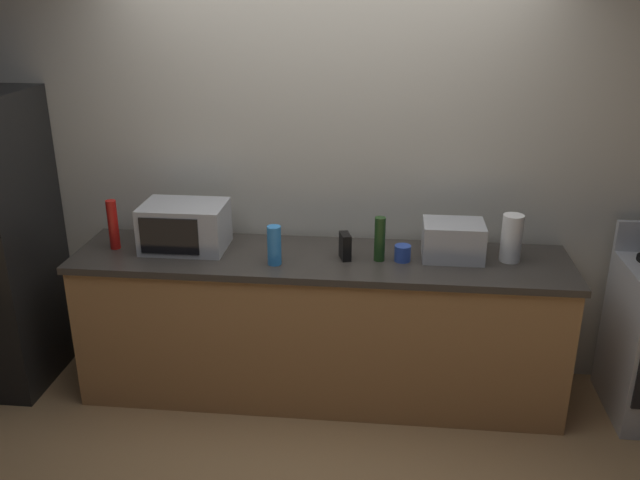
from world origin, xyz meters
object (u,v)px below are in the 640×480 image
object	(u,v)px
toaster_oven	(453,240)
bottle_spray_cleaner	(274,245)
microwave	(185,226)
bottle_wine	(380,239)
paper_towel_roll	(512,238)
bottle_hot_sauce	(113,225)
cordless_phone	(345,246)
mug_blue	(403,253)

from	to	relation	value
toaster_oven	bottle_spray_cleaner	xyz separation A→B (m)	(-0.99, -0.20, 0.01)
microwave	bottle_wine	size ratio (longest dim) A/B	1.89
paper_towel_roll	bottle_hot_sauce	distance (m)	2.28
bottle_wine	cordless_phone	bearing A→B (deg)	179.19
bottle_wine	paper_towel_roll	bearing A→B (deg)	5.51
toaster_oven	bottle_hot_sauce	xyz separation A→B (m)	(-1.96, -0.06, 0.04)
cordless_phone	bottle_hot_sauce	world-z (taller)	bottle_hot_sauce
bottle_wine	toaster_oven	bearing A→B (deg)	11.06
bottle_spray_cleaner	bottle_wine	bearing A→B (deg)	11.29
bottle_wine	mug_blue	size ratio (longest dim) A/B	2.78
microwave	bottle_wine	distance (m)	1.14
cordless_phone	mug_blue	distance (m)	0.32
paper_towel_roll	mug_blue	distance (m)	0.61
toaster_oven	mug_blue	xyz separation A→B (m)	(-0.28, -0.08, -0.06)
bottle_wine	microwave	bearing A→B (deg)	176.57
cordless_phone	bottle_wine	xyz separation A→B (m)	(0.19, -0.00, 0.05)
microwave	paper_towel_roll	size ratio (longest dim) A/B	1.78
microwave	mug_blue	distance (m)	1.27
bottle_spray_cleaner	mug_blue	world-z (taller)	bottle_spray_cleaner
bottle_wine	bottle_spray_cleaner	bearing A→B (deg)	-168.71
microwave	bottle_hot_sauce	xyz separation A→B (m)	(-0.41, -0.05, 0.01)
paper_towel_roll	bottle_wine	size ratio (longest dim) A/B	1.06
bottle_hot_sauce	toaster_oven	bearing A→B (deg)	1.74
cordless_phone	bottle_wine	bearing A→B (deg)	-17.73
bottle_spray_cleaner	mug_blue	bearing A→B (deg)	9.56
microwave	mug_blue	size ratio (longest dim) A/B	5.23
microwave	bottle_hot_sauce	bearing A→B (deg)	-173.46
microwave	bottle_hot_sauce	world-z (taller)	bottle_hot_sauce
toaster_oven	mug_blue	world-z (taller)	toaster_oven
toaster_oven	microwave	bearing A→B (deg)	-179.55
paper_towel_roll	mug_blue	bearing A→B (deg)	-173.67
bottle_hot_sauce	bottle_spray_cleaner	xyz separation A→B (m)	(0.97, -0.14, -0.04)
bottle_spray_cleaner	toaster_oven	bearing A→B (deg)	11.20
cordless_phone	bottle_spray_cleaner	distance (m)	0.40
cordless_phone	bottle_hot_sauce	bearing A→B (deg)	162.32
paper_towel_roll	mug_blue	size ratio (longest dim) A/B	2.94
toaster_oven	bottle_spray_cleaner	size ratio (longest dim) A/B	1.53
paper_towel_roll	bottle_spray_cleaner	xyz separation A→B (m)	(-1.31, -0.19, -0.02)
toaster_oven	bottle_wine	size ratio (longest dim) A/B	1.34
bottle_hot_sauce	bottle_spray_cleaner	world-z (taller)	bottle_hot_sauce
mug_blue	bottle_hot_sauce	bearing A→B (deg)	179.42
mug_blue	bottle_spray_cleaner	bearing A→B (deg)	-170.44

